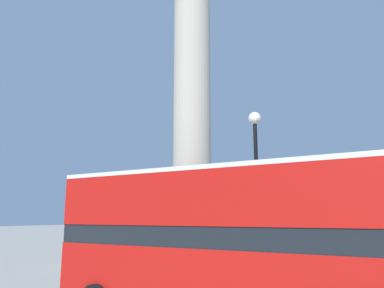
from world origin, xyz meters
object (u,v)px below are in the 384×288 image
object	(u,v)px
equestrian_statue	(115,237)
street_lamp	(257,187)
bus_b	(229,237)
monument_column	(192,140)

from	to	relation	value
equestrian_statue	street_lamp	size ratio (longest dim) A/B	0.87
street_lamp	equestrian_statue	bearing A→B (deg)	148.83
bus_b	equestrian_statue	distance (m)	16.31
bus_b	street_lamp	distance (m)	3.39
equestrian_statue	street_lamp	bearing A→B (deg)	-36.90
monument_column	equestrian_statue	distance (m)	11.51
equestrian_statue	monument_column	bearing A→B (deg)	-38.53
street_lamp	monument_column	bearing A→B (deg)	153.16
monument_column	equestrian_statue	size ratio (longest dim) A/B	3.54
bus_b	monument_column	bearing A→B (deg)	130.42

